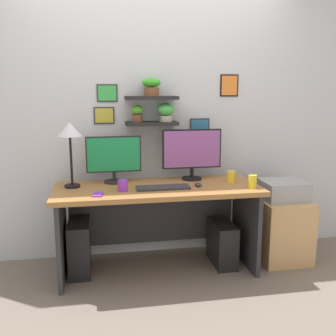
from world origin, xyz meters
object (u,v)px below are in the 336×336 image
at_px(keyboard, 163,188).
at_px(printer, 283,190).
at_px(pen_cup, 231,177).
at_px(desk_lamp, 70,134).
at_px(computer_tower_left, 79,247).
at_px(cell_phone, 98,194).
at_px(monitor_left, 114,158).
at_px(water_cup, 252,181).
at_px(computer_mouse, 198,185).
at_px(drawer_cabinet, 281,229).
at_px(desk, 157,208).
at_px(computer_tower_right, 222,243).
at_px(monitor_right, 192,152).
at_px(coffee_mug, 123,185).

xyz_separation_m(keyboard, printer, (1.12, 0.12, -0.10)).
bearing_deg(pen_cup, desk_lamp, 177.05).
bearing_deg(computer_tower_left, cell_phone, -55.69).
distance_m(monitor_left, printer, 1.55).
bearing_deg(desk_lamp, pen_cup, -2.95).
relative_size(keyboard, pen_cup, 4.40).
relative_size(desk_lamp, cell_phone, 3.86).
distance_m(water_cup, printer, 0.47).
distance_m(keyboard, printer, 1.13).
xyz_separation_m(computer_mouse, drawer_cabinet, (0.82, 0.09, -0.48)).
height_order(desk, drawer_cabinet, desk).
relative_size(water_cup, computer_tower_right, 0.27).
xyz_separation_m(cell_phone, computer_tower_left, (-0.17, 0.25, -0.53)).
bearing_deg(desk, computer_tower_right, -2.95).
bearing_deg(monitor_right, coffee_mug, -154.27).
xyz_separation_m(desk, computer_tower_left, (-0.67, 0.02, -0.32)).
xyz_separation_m(computer_mouse, cell_phone, (-0.83, -0.13, -0.01)).
relative_size(monitor_right, pen_cup, 5.35).
height_order(cell_phone, computer_tower_left, cell_phone).
relative_size(coffee_mug, printer, 0.24).
relative_size(desk, water_cup, 15.64).
height_order(keyboard, coffee_mug, coffee_mug).
bearing_deg(computer_tower_left, desk, -1.40).
bearing_deg(keyboard, computer_tower_right, 11.12).
bearing_deg(monitor_right, desk_lamp, -173.82).
height_order(monitor_right, water_cup, monitor_right).
distance_m(monitor_left, desk_lamp, 0.43).
xyz_separation_m(monitor_left, monitor_right, (0.70, 0.00, 0.03)).
height_order(monitor_right, pen_cup, monitor_right).
height_order(monitor_left, computer_mouse, monitor_left).
height_order(monitor_left, coffee_mug, monitor_left).
xyz_separation_m(coffee_mug, drawer_cabinet, (1.45, 0.13, -0.51)).
bearing_deg(pen_cup, computer_mouse, -164.58).
bearing_deg(monitor_left, computer_tower_right, -11.51).
bearing_deg(drawer_cabinet, cell_phone, -172.57).
bearing_deg(coffee_mug, drawer_cabinet, 4.98).
relative_size(monitor_left, printer, 1.25).
relative_size(printer, computer_tower_right, 0.95).
bearing_deg(pen_cup, monitor_right, 149.38).
distance_m(printer, computer_tower_left, 1.87).
bearing_deg(coffee_mug, monitor_right, 25.73).
bearing_deg(desk_lamp, cell_phone, -53.78).
bearing_deg(computer_tower_left, monitor_left, 24.50).
xyz_separation_m(pen_cup, computer_tower_right, (-0.07, -0.01, -0.61)).
height_order(desk, monitor_left, monitor_left).
height_order(drawer_cabinet, computer_tower_right, drawer_cabinet).
xyz_separation_m(cell_phone, drawer_cabinet, (1.65, 0.22, -0.47)).
height_order(monitor_left, computer_tower_right, monitor_left).
bearing_deg(cell_phone, desk, 35.14).
xyz_separation_m(desk, desk_lamp, (-0.70, 0.05, 0.65)).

